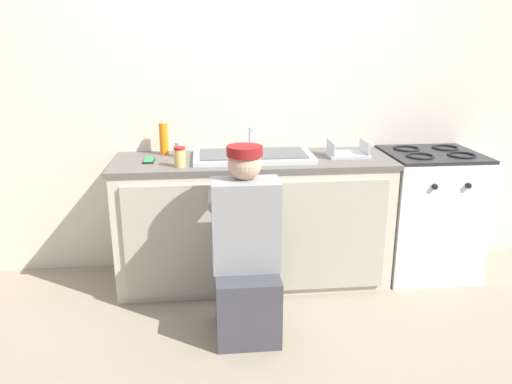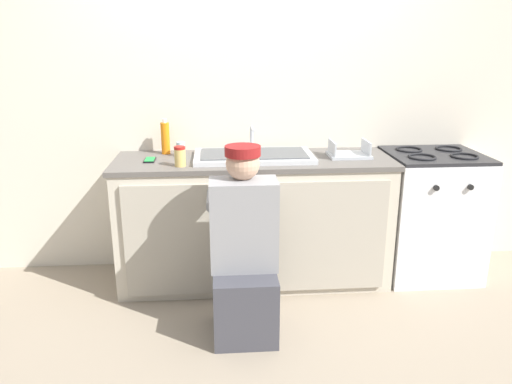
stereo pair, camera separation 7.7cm
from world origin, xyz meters
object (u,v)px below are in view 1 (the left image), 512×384
soap_bottle_orange (164,138)px  stove_range (427,212)px  sink_double_basin (253,156)px  condiment_jar (180,157)px  water_glass (180,149)px  cell_phone (149,161)px  dish_rack_tray (348,153)px  plumber_person (246,258)px

soap_bottle_orange → stove_range: bearing=-5.8°
sink_double_basin → condiment_jar: (-0.48, -0.18, 0.05)m
stove_range → water_glass: bearing=176.5°
cell_phone → soap_bottle_orange: bearing=66.7°
water_glass → cell_phone: bearing=-148.2°
dish_rack_tray → water_glass: dish_rack_tray is taller
condiment_jar → soap_bottle_orange: bearing=108.5°
water_glass → soap_bottle_orange: 0.15m
water_glass → sink_double_basin: bearing=-12.0°
water_glass → soap_bottle_orange: bearing=142.6°
dish_rack_tray → water_glass: bearing=174.8°
stove_range → soap_bottle_orange: size_ratio=3.65×
water_glass → condiment_jar: (0.01, -0.29, 0.01)m
sink_double_basin → water_glass: 0.51m
dish_rack_tray → condiment_jar: condiment_jar is taller
cell_phone → stove_range: bearing=0.4°
sink_double_basin → condiment_jar: sink_double_basin is taller
plumber_person → soap_bottle_orange: (-0.50, 0.87, 0.54)m
plumber_person → cell_phone: bearing=131.7°
dish_rack_tray → soap_bottle_orange: 1.28m
sink_double_basin → condiment_jar: size_ratio=6.25×
plumber_person → dish_rack_tray: plumber_person is taller
plumber_person → condiment_jar: (-0.38, 0.50, 0.49)m
cell_phone → dish_rack_tray: bearing=0.8°
stove_range → plumber_person: size_ratio=0.83×
stove_range → condiment_jar: size_ratio=7.13×
stove_range → dish_rack_tray: dish_rack_tray is taller
dish_rack_tray → soap_bottle_orange: size_ratio=1.12×
stove_range → plumber_person: bearing=-153.9°
water_glass → cell_phone: size_ratio=0.71×
plumber_person → condiment_jar: bearing=127.1°
stove_range → cell_phone: (-1.97, -0.02, 0.44)m
sink_double_basin → plumber_person: size_ratio=0.72×
soap_bottle_orange → cell_phone: bearing=-113.3°
cell_phone → soap_bottle_orange: size_ratio=0.56×
condiment_jar → soap_bottle_orange: soap_bottle_orange is taller
stove_range → soap_bottle_orange: bearing=174.2°
sink_double_basin → stove_range: sink_double_basin is taller
stove_range → plumber_person: plumber_person is taller
water_glass → cell_phone: water_glass is taller
stove_range → condiment_jar: (-1.76, -0.18, 0.50)m
plumber_person → cell_phone: size_ratio=7.89×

